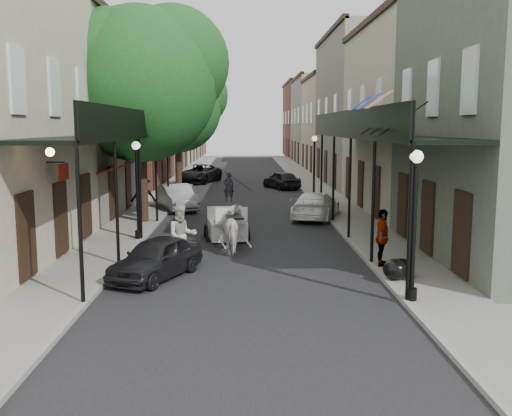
{
  "coord_description": "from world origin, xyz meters",
  "views": [
    {
      "loc": [
        -0.03,
        -15.59,
        4.4
      ],
      "look_at": [
        0.37,
        3.82,
        1.6
      ],
      "focal_mm": 40.0,
      "sensor_mm": 36.0,
      "label": 1
    }
  ],
  "objects_px": {
    "lamppost_right_far": "(314,166)",
    "pedestrian_walking": "(182,236)",
    "pedestrian_sidewalk_left": "(143,197)",
    "car_left_mid": "(177,197)",
    "horse": "(235,229)",
    "car_right_far": "(282,180)",
    "lamppost_left": "(137,188)",
    "pedestrian_sidewalk_right": "(382,238)",
    "tree_far": "(183,105)",
    "car_right_near": "(316,205)",
    "tree_near": "(150,78)",
    "carriage": "(226,212)",
    "lamppost_right_near": "(414,223)",
    "car_left_near": "(156,258)",
    "car_left_far": "(199,174)"
  },
  "relations": [
    {
      "from": "lamppost_right_far",
      "to": "pedestrian_walking",
      "type": "xyz_separation_m",
      "value": [
        -6.1,
        -15.98,
        -1.06
      ]
    },
    {
      "from": "pedestrian_sidewalk_left",
      "to": "car_left_mid",
      "type": "xyz_separation_m",
      "value": [
        1.23,
        3.03,
        -0.41
      ]
    },
    {
      "from": "horse",
      "to": "car_right_far",
      "type": "height_order",
      "value": "horse"
    },
    {
      "from": "lamppost_left",
      "to": "pedestrian_sidewalk_right",
      "type": "height_order",
      "value": "lamppost_left"
    },
    {
      "from": "pedestrian_sidewalk_right",
      "to": "car_left_mid",
      "type": "xyz_separation_m",
      "value": [
        -7.8,
        12.83,
        -0.33
      ]
    },
    {
      "from": "pedestrian_sidewalk_right",
      "to": "tree_far",
      "type": "bearing_deg",
      "value": 39.35
    },
    {
      "from": "tree_far",
      "to": "pedestrian_walking",
      "type": "relative_size",
      "value": 4.37
    },
    {
      "from": "car_right_far",
      "to": "car_right_near",
      "type": "bearing_deg",
      "value": 70.82
    },
    {
      "from": "tree_near",
      "to": "pedestrian_sidewalk_right",
      "type": "relative_size",
      "value": 5.45
    },
    {
      "from": "carriage",
      "to": "pedestrian_sidewalk_right",
      "type": "height_order",
      "value": "carriage"
    },
    {
      "from": "car_left_mid",
      "to": "car_right_far",
      "type": "distance_m",
      "value": 11.89
    },
    {
      "from": "lamppost_left",
      "to": "car_left_mid",
      "type": "height_order",
      "value": "lamppost_left"
    },
    {
      "from": "lamppost_right_near",
      "to": "pedestrian_sidewalk_right",
      "type": "relative_size",
      "value": 2.1
    },
    {
      "from": "carriage",
      "to": "pedestrian_sidewalk_right",
      "type": "relative_size",
      "value": 1.53
    },
    {
      "from": "lamppost_right_near",
      "to": "car_left_mid",
      "type": "bearing_deg",
      "value": 115.27
    },
    {
      "from": "lamppost_left",
      "to": "tree_near",
      "type": "bearing_deg",
      "value": 91.34
    },
    {
      "from": "lamppost_right_far",
      "to": "pedestrian_walking",
      "type": "distance_m",
      "value": 17.14
    },
    {
      "from": "lamppost_right_near",
      "to": "car_left_mid",
      "type": "xyz_separation_m",
      "value": [
        -7.7,
        16.32,
        -1.38
      ]
    },
    {
      "from": "carriage",
      "to": "pedestrian_walking",
      "type": "xyz_separation_m",
      "value": [
        -1.24,
        -4.56,
        -0.07
      ]
    },
    {
      "from": "tree_near",
      "to": "tree_far",
      "type": "distance_m",
      "value": 14.02
    },
    {
      "from": "tree_near",
      "to": "pedestrian_sidewalk_left",
      "type": "relative_size",
      "value": 4.98
    },
    {
      "from": "pedestrian_sidewalk_right",
      "to": "lamppost_right_near",
      "type": "bearing_deg",
      "value": -162.7
    },
    {
      "from": "pedestrian_walking",
      "to": "horse",
      "type": "bearing_deg",
      "value": 32.41
    },
    {
      "from": "pedestrian_walking",
      "to": "car_right_far",
      "type": "height_order",
      "value": "pedestrian_walking"
    },
    {
      "from": "lamppost_right_far",
      "to": "horse",
      "type": "distance_m",
      "value": 14.66
    },
    {
      "from": "car_left_mid",
      "to": "car_right_far",
      "type": "height_order",
      "value": "car_left_mid"
    },
    {
      "from": "car_left_near",
      "to": "tree_near",
      "type": "bearing_deg",
      "value": 124.08
    },
    {
      "from": "lamppost_right_far",
      "to": "car_right_near",
      "type": "height_order",
      "value": "lamppost_right_far"
    },
    {
      "from": "pedestrian_walking",
      "to": "pedestrian_sidewalk_left",
      "type": "distance_m",
      "value": 9.68
    },
    {
      "from": "pedestrian_sidewalk_left",
      "to": "car_left_near",
      "type": "distance_m",
      "value": 10.9
    },
    {
      "from": "carriage",
      "to": "car_left_mid",
      "type": "xyz_separation_m",
      "value": [
        -2.84,
        7.73,
        -0.38
      ]
    },
    {
      "from": "lamppost_right_near",
      "to": "car_right_far",
      "type": "xyz_separation_m",
      "value": [
        -1.5,
        26.47,
        -1.41
      ]
    },
    {
      "from": "lamppost_right_far",
      "to": "pedestrian_walking",
      "type": "bearing_deg",
      "value": -110.9
    },
    {
      "from": "lamppost_right_far",
      "to": "carriage",
      "type": "relative_size",
      "value": 1.37
    },
    {
      "from": "horse",
      "to": "pedestrian_walking",
      "type": "xyz_separation_m",
      "value": [
        -1.63,
        -2.07,
        0.18
      ]
    },
    {
      "from": "pedestrian_sidewalk_left",
      "to": "car_left_near",
      "type": "xyz_separation_m",
      "value": [
        2.23,
        -10.66,
        -0.48
      ]
    },
    {
      "from": "tree_far",
      "to": "pedestrian_walking",
      "type": "bearing_deg",
      "value": -84.21
    },
    {
      "from": "tree_far",
      "to": "car_left_far",
      "type": "height_order",
      "value": "tree_far"
    },
    {
      "from": "pedestrian_sidewalk_left",
      "to": "lamppost_right_far",
      "type": "bearing_deg",
      "value": -159.27
    },
    {
      "from": "lamppost_right_near",
      "to": "car_left_far",
      "type": "relative_size",
      "value": 0.72
    },
    {
      "from": "pedestrian_sidewalk_right",
      "to": "car_left_mid",
      "type": "distance_m",
      "value": 15.02
    },
    {
      "from": "pedestrian_sidewalk_left",
      "to": "lamppost_left",
      "type": "bearing_deg",
      "value": 81.6
    },
    {
      "from": "horse",
      "to": "pedestrian_walking",
      "type": "bearing_deg",
      "value": 42.7
    },
    {
      "from": "horse",
      "to": "pedestrian_walking",
      "type": "distance_m",
      "value": 2.64
    },
    {
      "from": "tree_near",
      "to": "car_right_near",
      "type": "height_order",
      "value": "tree_near"
    },
    {
      "from": "lamppost_right_far",
      "to": "lamppost_left",
      "type": "bearing_deg",
      "value": -124.35
    },
    {
      "from": "lamppost_right_near",
      "to": "horse",
      "type": "height_order",
      "value": "lamppost_right_near"
    },
    {
      "from": "car_left_mid",
      "to": "pedestrian_walking",
      "type": "bearing_deg",
      "value": -103.63
    },
    {
      "from": "horse",
      "to": "car_left_far",
      "type": "xyz_separation_m",
      "value": [
        -3.23,
        24.87,
        -0.1
      ]
    },
    {
      "from": "lamppost_right_far",
      "to": "car_right_far",
      "type": "relative_size",
      "value": 0.99
    }
  ]
}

